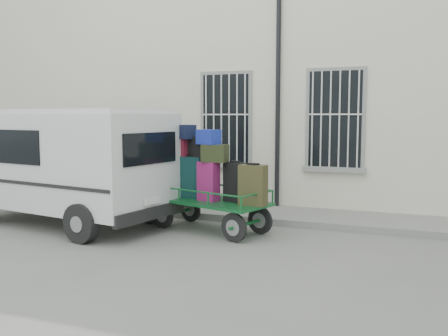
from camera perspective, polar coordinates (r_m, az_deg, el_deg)
The scene contains 5 objects.
ground at distance 9.90m, azimuth -3.94°, elevation -7.62°, with size 80.00×80.00×0.00m, color slate.
building at distance 14.79m, azimuth 5.28°, elevation 8.55°, with size 24.00×5.15×6.00m.
sidewalk at distance 11.86m, azimuth 0.65°, elevation -4.97°, with size 24.00×1.70×0.15m, color slate.
luggage_cart at distance 10.10m, azimuth -1.90°, elevation -1.18°, with size 2.90×1.78×2.14m.
van at distance 11.22m, azimuth -17.94°, elevation 1.01°, with size 5.15×2.84×2.46m.
Camera 1 is at (4.15, -8.68, 2.32)m, focal length 40.00 mm.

